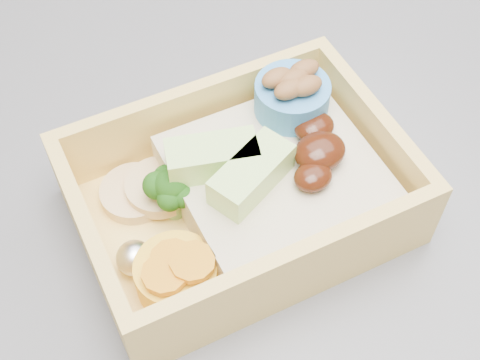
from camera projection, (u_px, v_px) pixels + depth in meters
island at (369, 325)px, 0.90m from camera, size 1.24×0.84×0.92m
bento_box at (247, 187)px, 0.44m from camera, size 0.22×0.16×0.08m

